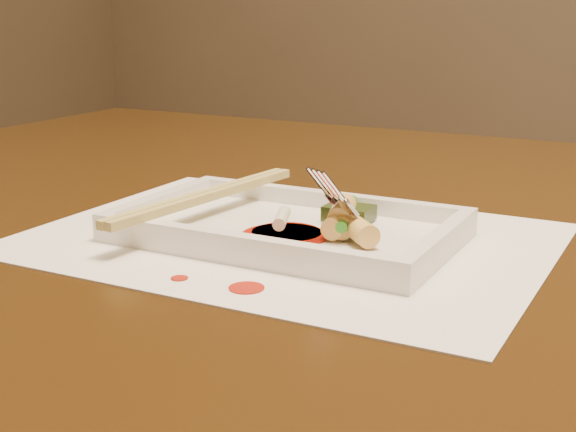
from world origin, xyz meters
The scene contains 22 objects.
table centered at (0.00, 0.00, 0.65)m, with size 1.40×0.90×0.75m.
placemat centered at (-0.05, -0.12, 0.75)m, with size 0.40×0.30×0.00m, color white.
sauce_splatter_a centered at (-0.02, -0.24, 0.75)m, with size 0.02×0.02×0.00m, color #A81404.
sauce_splatter_b centered at (-0.07, -0.24, 0.75)m, with size 0.01×0.01×0.00m, color #A81404.
plate_base centered at (-0.05, -0.12, 0.76)m, with size 0.26×0.16×0.01m, color white.
plate_rim_far centered at (-0.05, -0.05, 0.77)m, with size 0.26×0.01×0.01m, color white.
plate_rim_near centered at (-0.05, -0.20, 0.77)m, with size 0.26×0.01×0.01m, color white.
plate_rim_left centered at (-0.18, -0.12, 0.77)m, with size 0.01×0.14×0.01m, color white.
plate_rim_right centered at (0.07, -0.12, 0.77)m, with size 0.01×0.14×0.01m, color white.
veg_piece centered at (-0.02, -0.08, 0.77)m, with size 0.04×0.03×0.01m, color black.
scallion_white centered at (-0.05, -0.14, 0.77)m, with size 0.01×0.01×0.04m, color #EAEACC.
scallion_green centered at (-0.01, -0.10, 0.77)m, with size 0.01×0.01×0.09m, color #288F17.
chopstick_a centered at (-0.14, -0.12, 0.78)m, with size 0.01×0.23×0.01m, color tan.
chopstick_b centered at (-0.13, -0.12, 0.78)m, with size 0.01×0.23×0.01m, color tan.
fork centered at (0.02, -0.10, 0.83)m, with size 0.09×0.10×0.14m, color silver, non-canonical shape.
sauce_blob_0 centered at (-0.05, -0.13, 0.76)m, with size 0.05×0.05×0.00m, color #A81404.
sauce_blob_1 centered at (-0.05, -0.14, 0.76)m, with size 0.07×0.07×0.00m, color #A81404.
sauce_blob_2 centered at (-0.04, -0.14, 0.76)m, with size 0.05×0.05×0.00m, color #A81404.
rice_cake_0 centered at (0.01, -0.13, 0.77)m, with size 0.02×0.02×0.05m, color #F7D973.
rice_cake_1 centered at (-0.01, -0.12, 0.77)m, with size 0.02×0.02×0.04m, color #F7D973.
rice_cake_2 centered at (-0.01, -0.11, 0.78)m, with size 0.02×0.02×0.05m, color #F7D973.
rice_cake_3 centered at (-0.01, -0.12, 0.77)m, with size 0.02×0.02×0.05m, color #F7D973.
Camera 1 is at (0.23, -0.66, 0.93)m, focal length 50.00 mm.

